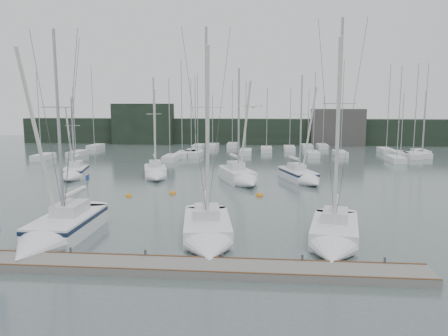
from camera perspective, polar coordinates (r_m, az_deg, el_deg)
The scene contains 17 objects.
ground at distance 26.76m, azimuth -3.68°, elevation -9.32°, with size 160.00×160.00×0.00m, color #4A5A59.
dock at distance 22.05m, azimuth -5.74°, elevation -12.77°, with size 24.00×2.00×0.40m, color #63635E.
far_treeline at distance 87.43m, azimuth 2.62°, elevation 4.80°, with size 90.00×4.00×5.00m, color black.
far_building_left at distance 88.57m, azimuth -10.54°, elevation 5.68°, with size 12.00×3.00×8.00m, color black.
far_building_right at distance 86.42m, azimuth 14.62°, elevation 5.15°, with size 10.00×3.00×7.00m, color #43413E.
mast_forest at distance 70.65m, azimuth 5.38°, elevation 2.24°, with size 58.51×24.47×14.68m.
sailboat_near_left at distance 27.79m, azimuth -21.26°, elevation -7.94°, with size 3.00×9.73×13.42m.
sailboat_near_center at distance 25.73m, azimuth -2.12°, elevation -8.89°, with size 4.11×9.22×13.54m.
sailboat_near_right at distance 25.86m, azimuth 14.14°, elevation -9.02°, with size 4.10×8.64×13.81m.
sailboat_mid_a at distance 50.24m, azimuth -19.09°, elevation -0.71°, with size 3.72×7.20×9.51m.
sailboat_mid_b at distance 48.01m, azimuth -8.92°, elevation -0.75°, with size 4.09×7.21×11.61m.
sailboat_mid_c at distance 44.50m, azimuth 2.31°, elevation -1.29°, with size 5.18×8.31×12.42m.
sailboat_mid_d at distance 45.86m, azimuth 10.33°, elevation -1.20°, with size 4.71×8.07×11.74m.
buoy_a at distance 39.85m, azimuth -6.73°, elevation -3.39°, with size 0.60×0.60×0.60m, color orange.
buoy_b at distance 38.85m, azimuth 4.67°, elevation -3.67°, with size 0.64×0.64×0.64m, color orange.
buoy_c at distance 39.47m, azimuth -12.33°, elevation -3.64°, with size 0.54×0.54×0.54m, color orange.
seagull at distance 23.16m, azimuth 3.82°, elevation 8.05°, with size 0.97×0.47×0.19m.
Camera 1 is at (4.01, -25.15, 8.20)m, focal length 35.00 mm.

